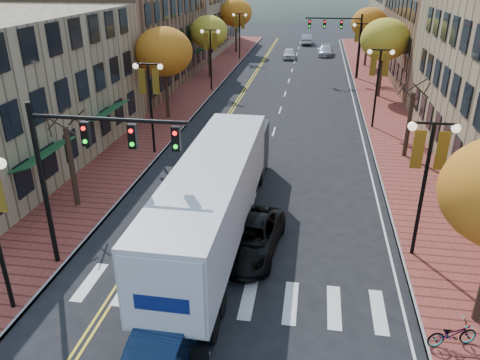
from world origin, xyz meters
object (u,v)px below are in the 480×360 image
at_px(semi_truck, 219,187).
at_px(bicycle, 452,334).
at_px(navy_sedan, 158,354).
at_px(black_suv, 250,238).

xyz_separation_m(semi_truck, bicycle, (8.88, -5.96, -1.87)).
bearing_deg(semi_truck, bicycle, -33.55).
relative_size(navy_sedan, bicycle, 2.71).
bearing_deg(navy_sedan, black_suv, 79.63).
bearing_deg(semi_truck, navy_sedan, -91.22).
relative_size(semi_truck, bicycle, 9.92).
height_order(navy_sedan, bicycle, navy_sedan).
height_order(black_suv, bicycle, black_suv).
distance_m(semi_truck, navy_sedan, 8.62).
height_order(semi_truck, black_suv, semi_truck).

